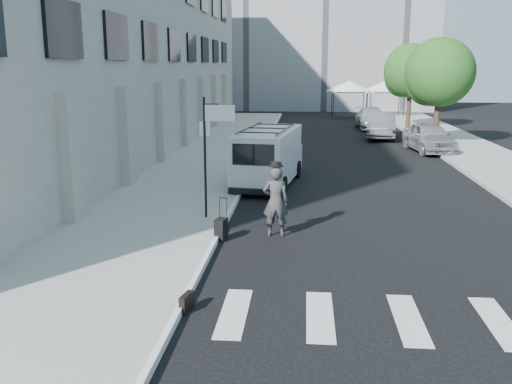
% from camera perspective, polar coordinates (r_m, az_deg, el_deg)
% --- Properties ---
extents(ground, '(120.00, 120.00, 0.00)m').
position_cam_1_polar(ground, '(13.61, 3.58, -6.87)').
color(ground, black).
rests_on(ground, ground).
extents(sidewalk_left, '(4.50, 48.00, 0.15)m').
position_cam_1_polar(sidewalk_left, '(29.52, -3.91, 3.90)').
color(sidewalk_left, gray).
rests_on(sidewalk_left, ground).
extents(sidewalk_right, '(4.00, 56.00, 0.15)m').
position_cam_1_polar(sidewalk_right, '(34.26, 19.74, 4.40)').
color(sidewalk_right, gray).
rests_on(sidewalk_right, ground).
extents(building_left, '(10.00, 44.00, 12.00)m').
position_cam_1_polar(building_left, '(33.03, -16.46, 14.66)').
color(building_left, gray).
rests_on(building_left, ground).
extents(sign_pole, '(1.03, 0.07, 3.50)m').
position_cam_1_polar(sign_pole, '(16.36, -4.35, 5.97)').
color(sign_pole, black).
rests_on(sign_pole, sidewalk_left).
extents(tree_near, '(3.80, 3.83, 6.03)m').
position_cam_1_polar(tree_near, '(33.77, 17.66, 11.09)').
color(tree_near, black).
rests_on(tree_near, ground).
extents(tree_far, '(3.80, 3.83, 6.03)m').
position_cam_1_polar(tree_far, '(42.61, 15.04, 11.44)').
color(tree_far, black).
rests_on(tree_far, ground).
extents(tent_left, '(4.00, 4.00, 3.20)m').
position_cam_1_polar(tent_left, '(51.00, 9.31, 10.40)').
color(tent_left, black).
rests_on(tent_left, ground).
extents(tent_right, '(4.00, 4.00, 3.20)m').
position_cam_1_polar(tent_right, '(51.83, 12.85, 10.29)').
color(tent_right, black).
rests_on(tent_right, ground).
extents(businessman, '(0.71, 0.47, 1.91)m').
position_cam_1_polar(businessman, '(15.28, 1.98, -0.94)').
color(businessman, '#323235').
rests_on(businessman, ground).
extents(briefcase, '(0.21, 0.46, 0.34)m').
position_cam_1_polar(briefcase, '(10.97, -6.97, -10.92)').
color(briefcase, black).
rests_on(briefcase, ground).
extents(suitcase, '(0.33, 0.45, 1.12)m').
position_cam_1_polar(suitcase, '(15.06, -3.52, -3.74)').
color(suitcase, black).
rests_on(suitcase, ground).
extents(cargo_van, '(2.54, 5.77, 2.12)m').
position_cam_1_polar(cargo_van, '(21.96, 1.30, 3.63)').
color(cargo_van, silver).
rests_on(cargo_van, ground).
extents(parked_car_a, '(2.41, 4.78, 1.56)m').
position_cam_1_polar(parked_car_a, '(31.66, 16.91, 5.26)').
color(parked_car_a, gray).
rests_on(parked_car_a, ground).
extents(parked_car_b, '(2.28, 5.08, 1.62)m').
position_cam_1_polar(parked_car_b, '(36.88, 12.39, 6.53)').
color(parked_car_b, '#5B5F63').
rests_on(parked_car_b, ground).
extents(parked_car_c, '(2.18, 5.08, 1.46)m').
position_cam_1_polar(parked_car_c, '(42.19, 11.47, 7.19)').
color(parked_car_c, '#94989C').
rests_on(parked_car_c, ground).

